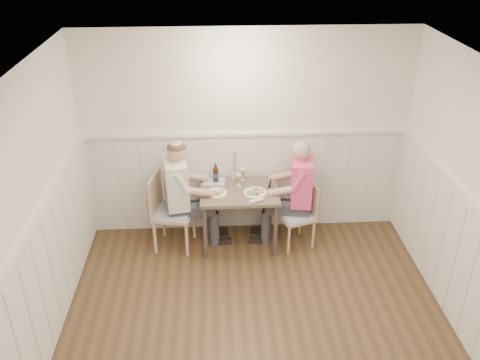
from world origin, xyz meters
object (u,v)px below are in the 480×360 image
(dining_table, at_px, (239,198))
(beer_bottle, at_px, (216,174))
(man_in_pink, at_px, (297,200))
(grass_vase, at_px, (233,165))
(chair_right, at_px, (299,212))
(chair_left, at_px, (168,209))
(diner_cream, at_px, (181,203))

(dining_table, bearing_deg, beer_bottle, 139.28)
(man_in_pink, height_order, grass_vase, man_in_pink)
(chair_right, xyz_separation_m, chair_left, (-1.60, 0.04, 0.08))
(dining_table, height_order, chair_left, chair_left)
(chair_right, xyz_separation_m, grass_vase, (-0.80, 0.36, 0.48))
(chair_right, distance_m, diner_cream, 1.45)
(chair_right, height_order, beer_bottle, beer_bottle)
(beer_bottle, bearing_deg, grass_vase, 18.45)
(man_in_pink, distance_m, grass_vase, 0.89)
(dining_table, relative_size, chair_right, 1.12)
(diner_cream, relative_size, grass_vase, 3.47)
(diner_cream, bearing_deg, beer_bottle, 28.80)
(chair_right, bearing_deg, diner_cream, 178.00)
(chair_left, relative_size, beer_bottle, 3.98)
(chair_right, distance_m, grass_vase, 1.00)
(chair_right, height_order, diner_cream, diner_cream)
(diner_cream, bearing_deg, chair_left, -176.53)
(dining_table, distance_m, beer_bottle, 0.42)
(chair_right, bearing_deg, dining_table, 176.23)
(chair_left, xyz_separation_m, man_in_pink, (1.57, 0.03, 0.05))
(man_in_pink, xyz_separation_m, diner_cream, (-1.42, -0.02, 0.02))
(chair_right, height_order, grass_vase, grass_vase)
(beer_bottle, distance_m, grass_vase, 0.24)
(diner_cream, bearing_deg, dining_table, -0.15)
(man_in_pink, bearing_deg, chair_right, -68.84)
(man_in_pink, relative_size, beer_bottle, 5.66)
(chair_left, height_order, beer_bottle, beer_bottle)
(diner_cream, height_order, beer_bottle, diner_cream)
(chair_left, bearing_deg, diner_cream, 3.47)
(man_in_pink, relative_size, diner_cream, 0.97)
(chair_right, bearing_deg, grass_vase, 155.76)
(dining_table, relative_size, grass_vase, 2.26)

